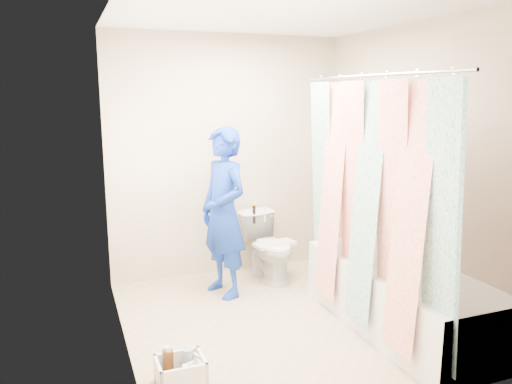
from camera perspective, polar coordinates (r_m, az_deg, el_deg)
name	(u,v)px	position (r m, az deg, el deg)	size (l,w,h in m)	color
floor	(278,322)	(4.20, 2.57, -14.60)	(2.60, 2.60, 0.00)	tan
ceiling	(281,12)	(3.82, 2.91, 19.82)	(2.40, 2.60, 0.02)	white
wall_back	(228,157)	(5.04, -3.23, 4.04)	(2.40, 0.02, 2.40)	#B8AB8E
wall_front	(378,214)	(2.72, 13.82, -2.47)	(2.40, 0.02, 2.40)	#B8AB8E
wall_left	(119,187)	(3.53, -15.40, 0.57)	(0.02, 2.60, 2.40)	#B8AB8E
wall_right	(409,168)	(4.45, 17.05, 2.61)	(0.02, 2.60, 2.40)	#B8AB8E
bathtub	(399,295)	(4.16, 16.07, -11.28)	(0.70, 1.75, 0.50)	silver
curtain_rod	(374,75)	(3.66, 13.29, 12.84)	(0.02, 0.02, 1.90)	silver
shower_curtain	(368,205)	(3.75, 12.65, -1.51)	(0.06, 1.75, 1.80)	white
toilet	(269,247)	(4.98, 1.49, -6.26)	(0.37, 0.65, 0.66)	white
tank_lid	(275,244)	(4.88, 2.14, -5.94)	(0.41, 0.18, 0.03)	silver
tank_internals	(257,212)	(5.03, 0.10, -2.31)	(0.16, 0.06, 0.22)	black
plumber	(224,213)	(4.50, -3.71, -2.37)	(0.56, 0.37, 1.54)	#0E3C94
cleaning_caddy	(182,373)	(3.40, -8.42, -19.76)	(0.30, 0.24, 0.23)	white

